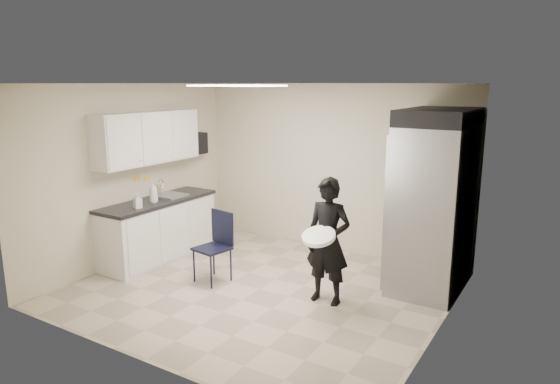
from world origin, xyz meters
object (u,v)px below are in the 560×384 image
Objects in this scene: lower_counter at (159,230)px; commercial_fridge at (434,208)px; man_tuxedo at (328,241)px; folding_chair at (212,249)px.

commercial_fridge is at bearing 15.88° from lower_counter.
commercial_fridge is at bearing 50.22° from man_tuxedo.
lower_counter is 2.87m from man_tuxedo.
folding_chair is (1.27, -0.31, 0.03)m from lower_counter.
folding_chair is 0.60× the size of man_tuxedo.
lower_counter is 0.90× the size of commercial_fridge.
commercial_fridge is 1.50m from man_tuxedo.
lower_counter is at bearing 176.43° from folding_chair.
man_tuxedo is at bearing -129.09° from commercial_fridge.
folding_chair is (-2.51, -1.38, -0.59)m from commercial_fridge.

